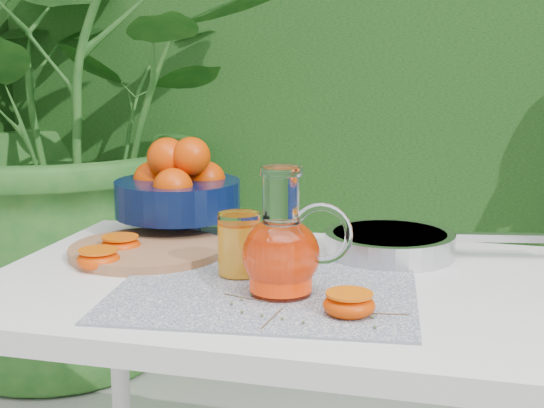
% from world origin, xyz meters
% --- Properties ---
extents(hedge_backdrop, '(8.00, 1.65, 2.50)m').
position_xyz_m(hedge_backdrop, '(0.06, 2.06, 1.19)').
color(hedge_backdrop, '#144916').
rests_on(hedge_backdrop, ground).
extents(potted_plant_left, '(2.41, 2.41, 1.93)m').
position_xyz_m(potted_plant_left, '(-1.11, 1.22, 0.96)').
color(potted_plant_left, '#226322').
rests_on(potted_plant_left, ground).
extents(white_table, '(1.00, 0.70, 0.75)m').
position_xyz_m(white_table, '(-0.05, -0.02, 0.67)').
color(white_table, white).
rests_on(white_table, ground).
extents(placemat, '(0.54, 0.44, 0.00)m').
position_xyz_m(placemat, '(-0.03, -0.11, 0.75)').
color(placemat, '#0C1B44').
rests_on(placemat, white_table).
extents(cutting_board, '(0.39, 0.39, 0.02)m').
position_xyz_m(cutting_board, '(-0.32, 0.07, 0.76)').
color(cutting_board, '#AA764D').
rests_on(cutting_board, white_table).
extents(fruit_bowl, '(0.33, 0.33, 0.22)m').
position_xyz_m(fruit_bowl, '(-0.32, 0.25, 0.85)').
color(fruit_bowl, black).
rests_on(fruit_bowl, white_table).
extents(juice_pitcher, '(0.18, 0.13, 0.21)m').
position_xyz_m(juice_pitcher, '(-0.00, -0.11, 0.83)').
color(juice_pitcher, white).
rests_on(juice_pitcher, white_table).
extents(juice_tumbler, '(0.10, 0.10, 0.11)m').
position_xyz_m(juice_tumbler, '(-0.10, -0.03, 0.81)').
color(juice_tumbler, white).
rests_on(juice_tumbler, white_table).
extents(saute_pan, '(0.46, 0.30, 0.05)m').
position_xyz_m(saute_pan, '(0.15, 0.18, 0.78)').
color(saute_pan, silver).
rests_on(saute_pan, white_table).
extents(orange_halves, '(0.58, 0.33, 0.04)m').
position_xyz_m(orange_halves, '(-0.21, -0.06, 0.77)').
color(orange_halves, '#DD4B02').
rests_on(orange_halves, white_table).
extents(thyme_sprigs, '(0.30, 0.17, 0.01)m').
position_xyz_m(thyme_sprigs, '(0.04, -0.19, 0.76)').
color(thyme_sprigs, brown).
rests_on(thyme_sprigs, white_table).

